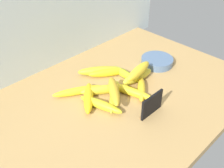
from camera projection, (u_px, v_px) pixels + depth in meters
The scene contains 16 objects.
counter_top at pixel (121, 98), 109.48cm from camera, with size 110.00×76.00×3.00cm, color tan.
chalkboard_sign at pixel (152, 105), 97.68cm from camera, with size 11.00×1.80×8.40cm.
fruit_bowl at pixel (157, 61), 126.96cm from camera, with size 14.89×14.89×3.23cm, color slate.
banana_0 at pixel (105, 89), 108.78cm from camera, with size 19.89×3.60×3.60cm, color yellow.
banana_1 at pixel (115, 96), 105.27cm from camera, with size 20.07×3.39×3.39cm, color gold.
banana_2 at pixel (89, 98), 104.45cm from camera, with size 18.59×3.67×3.67cm, color yellow.
banana_3 at pixel (125, 74), 118.08cm from camera, with size 15.70×3.33×3.33cm, color #B9C824.
banana_4 at pixel (101, 105), 101.20cm from camera, with size 18.24×3.42×3.42cm, color gold.
banana_5 at pixel (100, 71), 119.52cm from camera, with size 19.27×4.05×4.05cm, color gold.
banana_6 at pixel (137, 76), 115.64cm from camera, with size 16.16×4.36×4.36cm, color gold.
banana_7 at pixel (78, 91), 108.27cm from camera, with size 20.44×3.20×3.20cm, color yellow.
banana_8 at pixel (130, 91), 107.97cm from camera, with size 19.59×3.42×3.42cm, color yellow.
banana_9 at pixel (107, 73), 118.74cm from camera, with size 16.88×3.59×3.59cm, color yellow.
banana_10 at pixel (141, 89), 109.43cm from camera, with size 16.07×3.21×3.21cm, color yellow.
banana_11 at pixel (139, 71), 111.58cm from camera, with size 16.55×3.98×3.98cm, color yellow.
banana_12 at pixel (114, 91), 102.16cm from camera, with size 17.51×3.89×3.89cm, color gold.
Camera 1 is at (-62.95, -57.72, 70.34)cm, focal length 43.32 mm.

